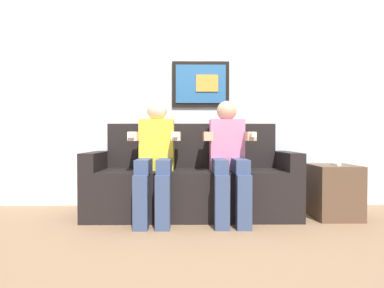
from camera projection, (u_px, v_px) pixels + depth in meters
ground_plane at (192, 225)px, 2.54m from camera, size 5.70×5.70×0.00m
back_wall_assembly at (192, 89)px, 3.27m from camera, size 4.38×0.10×2.60m
couch at (192, 183)px, 2.86m from camera, size 1.98×0.58×0.90m
person_on_left at (156, 154)px, 2.68m from camera, size 0.46×0.56×1.11m
person_on_right at (228, 154)px, 2.69m from camera, size 0.46×0.56×1.11m
side_table_right at (334, 191)px, 2.77m from camera, size 0.40×0.40×0.50m
spare_remote_on_table at (336, 164)px, 2.72m from camera, size 0.04×0.13×0.02m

